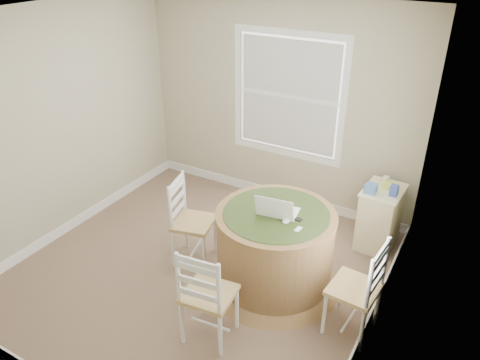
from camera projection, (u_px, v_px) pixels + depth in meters
The scene contains 14 objects.
room at pixel (218, 158), 4.44m from camera, with size 3.64×3.64×2.64m.
round_table at pixel (275, 246), 4.61m from camera, with size 1.34×1.34×0.84m.
chair_left at pixel (194, 222), 4.95m from camera, with size 0.42×0.40×0.95m, color white, non-canonical shape.
chair_near at pixel (209, 294), 3.97m from camera, with size 0.42×0.40×0.95m, color white, non-canonical shape.
chair_right at pixel (354, 288), 4.04m from camera, with size 0.42×0.40×0.95m, color white, non-canonical shape.
laptop at pixel (278, 211), 4.41m from camera, with size 0.41×0.37×0.25m.
mouse at pixel (286, 220), 4.30m from camera, with size 0.07×0.11×0.04m, color white.
phone at pixel (298, 230), 4.19m from camera, with size 0.04×0.09×0.02m, color #B7BABF.
keys at pixel (298, 220), 4.32m from camera, with size 0.06×0.05×0.03m, color black.
corner_chest at pixel (379, 217), 5.24m from camera, with size 0.43×0.56×0.72m.
tissue_box at pixel (372, 188), 4.99m from camera, with size 0.12×0.12×0.10m, color #557BC3.
box_yellow at pixel (389, 186), 5.07m from camera, with size 0.15×0.10×0.06m, color #D4E651.
box_blue at pixel (393, 190), 4.93m from camera, with size 0.08×0.08×0.12m, color #3750A7.
cup_cream at pixel (386, 181), 5.15m from camera, with size 0.07×0.07×0.09m, color beige.
Camera 1 is at (2.34, -3.22, 3.20)m, focal length 35.00 mm.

